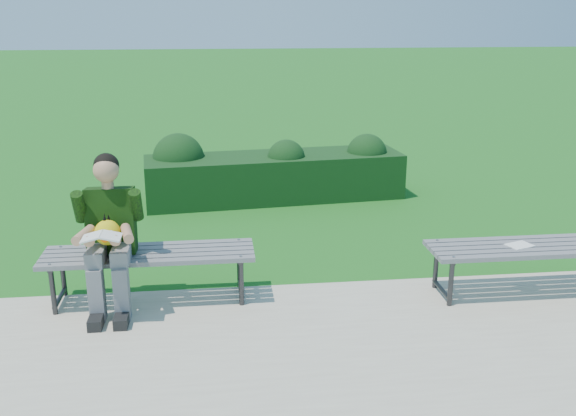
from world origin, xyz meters
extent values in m
plane|color=#316D16|center=(0.00, 0.00, 0.00)|extent=(80.00, 80.00, 0.00)
cube|color=#BFB89E|center=(0.00, -1.75, 0.01)|extent=(30.00, 3.50, 0.02)
cube|color=#184113|center=(-0.11, 2.95, 0.30)|extent=(3.51, 1.20, 0.60)
sphere|color=#184113|center=(-1.38, 3.01, 0.57)|extent=(0.75, 0.75, 0.68)
sphere|color=#184113|center=(0.04, 2.87, 0.57)|extent=(0.55, 0.55, 0.50)
sphere|color=#184113|center=(1.17, 3.03, 0.57)|extent=(0.60, 0.60, 0.55)
cube|color=gray|center=(-1.50, -0.39, 0.45)|extent=(1.80, 0.08, 0.04)
cube|color=gray|center=(-1.50, -0.29, 0.45)|extent=(1.80, 0.08, 0.04)
cube|color=gray|center=(-1.50, -0.18, 0.45)|extent=(1.80, 0.09, 0.04)
cube|color=gray|center=(-1.50, -0.08, 0.45)|extent=(1.80, 0.09, 0.04)
cube|color=gray|center=(-1.50, 0.02, 0.45)|extent=(1.80, 0.09, 0.04)
cylinder|color=#2D2D30|center=(-2.28, -0.37, 0.23)|extent=(0.04, 0.04, 0.41)
cylinder|color=#2D2D30|center=(-2.28, 0.01, 0.23)|extent=(0.04, 0.04, 0.41)
cylinder|color=#2D2D30|center=(-2.28, -0.18, 0.41)|extent=(0.04, 0.42, 0.04)
cylinder|color=#2D2D30|center=(-2.28, -0.18, 0.08)|extent=(0.04, 0.42, 0.04)
cylinder|color=gray|center=(-2.28, -0.39, 0.47)|extent=(0.02, 0.02, 0.01)
cylinder|color=gray|center=(-2.28, 0.02, 0.47)|extent=(0.02, 0.02, 0.01)
cylinder|color=#2D2D30|center=(-0.72, -0.37, 0.23)|extent=(0.04, 0.04, 0.41)
cylinder|color=#2D2D30|center=(-0.72, 0.01, 0.23)|extent=(0.04, 0.04, 0.41)
cylinder|color=#2D2D30|center=(-0.72, -0.18, 0.41)|extent=(0.04, 0.42, 0.04)
cylinder|color=#2D2D30|center=(-0.72, -0.18, 0.08)|extent=(0.04, 0.42, 0.04)
cylinder|color=gray|center=(-0.72, -0.39, 0.47)|extent=(0.02, 0.02, 0.01)
cylinder|color=gray|center=(-0.72, 0.02, 0.47)|extent=(0.02, 0.02, 0.01)
cube|color=gray|center=(1.84, -0.61, 0.45)|extent=(1.80, 0.08, 0.04)
cube|color=gray|center=(1.84, -0.51, 0.45)|extent=(1.80, 0.08, 0.04)
cube|color=gray|center=(1.84, -0.41, 0.45)|extent=(1.80, 0.08, 0.04)
cube|color=gray|center=(1.84, -0.30, 0.45)|extent=(1.80, 0.08, 0.04)
cube|color=gray|center=(1.84, -0.20, 0.45)|extent=(1.80, 0.09, 0.04)
cylinder|color=#2D2D30|center=(1.06, -0.60, 0.23)|extent=(0.04, 0.04, 0.41)
cylinder|color=#2D2D30|center=(1.06, -0.22, 0.23)|extent=(0.04, 0.04, 0.41)
cylinder|color=#2D2D30|center=(1.06, -0.41, 0.41)|extent=(0.04, 0.42, 0.04)
cylinder|color=#2D2D30|center=(1.06, -0.41, 0.08)|extent=(0.04, 0.42, 0.04)
cylinder|color=gray|center=(1.06, -0.61, 0.47)|extent=(0.02, 0.02, 0.01)
cylinder|color=gray|center=(1.06, -0.20, 0.47)|extent=(0.02, 0.02, 0.01)
cube|color=slate|center=(-1.90, -0.34, 0.54)|extent=(0.14, 0.42, 0.13)
cube|color=slate|center=(-1.70, -0.34, 0.54)|extent=(0.14, 0.42, 0.13)
cube|color=slate|center=(-1.90, -0.52, 0.24)|extent=(0.12, 0.13, 0.45)
cube|color=slate|center=(-1.70, -0.52, 0.24)|extent=(0.12, 0.13, 0.45)
cube|color=black|center=(-1.90, -0.62, 0.07)|extent=(0.11, 0.26, 0.09)
cube|color=black|center=(-1.70, -0.62, 0.07)|extent=(0.11, 0.26, 0.09)
cube|color=black|center=(-1.80, -0.14, 0.75)|extent=(0.40, 0.30, 0.59)
cylinder|color=tan|center=(-1.80, -0.16, 1.07)|extent=(0.10, 0.10, 0.08)
sphere|color=tan|center=(-1.80, -0.18, 1.20)|extent=(0.21, 0.21, 0.21)
sphere|color=black|center=(-1.80, -0.15, 1.23)|extent=(0.21, 0.21, 0.21)
cylinder|color=black|center=(-2.03, -0.24, 0.91)|extent=(0.10, 0.21, 0.30)
cylinder|color=black|center=(-1.57, -0.24, 0.91)|extent=(0.10, 0.21, 0.30)
cylinder|color=tan|center=(-1.97, -0.46, 0.74)|extent=(0.14, 0.31, 0.08)
cylinder|color=tan|center=(-1.63, -0.46, 0.74)|extent=(0.14, 0.31, 0.08)
sphere|color=tan|center=(-1.90, -0.62, 0.74)|extent=(0.09, 0.09, 0.09)
sphere|color=tan|center=(-1.70, -0.62, 0.74)|extent=(0.09, 0.09, 0.09)
sphere|color=yellow|center=(-1.80, -0.36, 0.72)|extent=(0.21, 0.21, 0.21)
cone|color=#E36000|center=(-1.80, -0.48, 0.71)|extent=(0.06, 0.06, 0.06)
cone|color=black|center=(-1.81, -0.35, 0.85)|extent=(0.03, 0.04, 0.07)
cone|color=black|center=(-1.78, -0.34, 0.85)|extent=(0.03, 0.03, 0.06)
sphere|color=white|center=(-1.84, -0.46, 0.75)|extent=(0.04, 0.04, 0.04)
sphere|color=white|center=(-1.75, -0.46, 0.75)|extent=(0.04, 0.04, 0.04)
cube|color=white|center=(-1.87, -0.64, 0.79)|extent=(0.15, 0.20, 0.05)
cube|color=white|center=(-1.72, -0.64, 0.79)|extent=(0.15, 0.20, 0.05)
cube|color=white|center=(1.74, -0.41, 0.47)|extent=(0.26, 0.22, 0.01)
camera|label=1|loc=(-0.90, -5.44, 2.44)|focal=40.00mm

